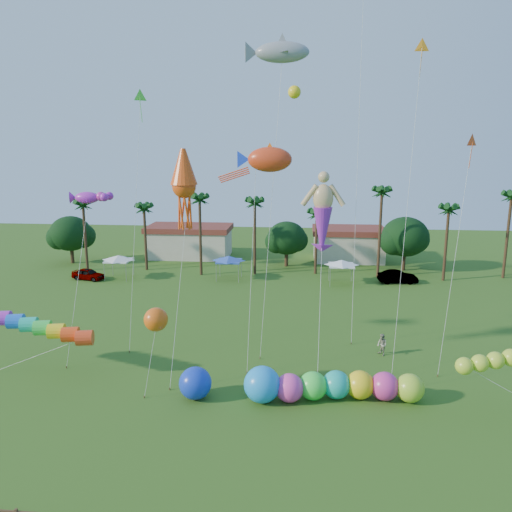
# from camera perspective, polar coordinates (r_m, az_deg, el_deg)

# --- Properties ---
(ground) EXTENTS (160.00, 160.00, 0.00)m
(ground) POSITION_cam_1_polar(r_m,az_deg,el_deg) (29.05, -2.00, -22.06)
(ground) COLOR #285116
(ground) RESTS_ON ground
(tree_line) EXTENTS (69.46, 8.91, 11.00)m
(tree_line) POSITION_cam_1_polar(r_m,az_deg,el_deg) (68.85, 5.63, 2.09)
(tree_line) COLOR #3A2819
(tree_line) RESTS_ON ground
(buildings_row) EXTENTS (35.00, 7.00, 4.00)m
(buildings_row) POSITION_cam_1_polar(r_m,az_deg,el_deg) (75.43, 0.52, 1.28)
(buildings_row) COLOR beige
(buildings_row) RESTS_ON ground
(tent_row) EXTENTS (31.00, 4.00, 0.60)m
(tent_row) POSITION_cam_1_polar(r_m,az_deg,el_deg) (62.32, -3.21, -0.38)
(tent_row) COLOR white
(tent_row) RESTS_ON ground
(car_a) EXTENTS (4.50, 2.62, 1.44)m
(car_a) POSITION_cam_1_polar(r_m,az_deg,el_deg) (66.66, -18.64, -1.97)
(car_a) COLOR #4C4C54
(car_a) RESTS_ON ground
(car_b) EXTENTS (4.88, 2.05, 1.57)m
(car_b) POSITION_cam_1_polar(r_m,az_deg,el_deg) (64.05, 15.90, -2.30)
(car_b) COLOR #4C4C54
(car_b) RESTS_ON ground
(spectator_b) EXTENTS (1.01, 1.08, 1.77)m
(spectator_b) POSITION_cam_1_polar(r_m,az_deg,el_deg) (41.94, 14.20, -9.81)
(spectator_b) COLOR gray
(spectator_b) RESTS_ON ground
(caterpillar_inflatable) EXTENTS (11.94, 3.36, 2.42)m
(caterpillar_inflatable) POSITION_cam_1_polar(r_m,az_deg,el_deg) (34.30, 8.07, -14.47)
(caterpillar_inflatable) COLOR #F841AE
(caterpillar_inflatable) RESTS_ON ground
(blue_ball) EXTENTS (2.18, 2.18, 2.18)m
(blue_ball) POSITION_cam_1_polar(r_m,az_deg,el_deg) (34.40, -6.95, -14.22)
(blue_ball) COLOR #1637CD
(blue_ball) RESTS_ON ground
(rainbow_tube) EXTENTS (9.53, 1.24, 3.66)m
(rainbow_tube) POSITION_cam_1_polar(r_m,az_deg,el_deg) (38.94, -21.75, -8.58)
(rainbow_tube) COLOR #EF401A
(rainbow_tube) RESTS_ON ground
(green_worm) EXTENTS (9.09, 2.32, 4.01)m
(green_worm) POSITION_cam_1_polar(r_m,az_deg,el_deg) (33.60, 22.70, -11.52)
(green_worm) COLOR #B2D62F
(green_worm) RESTS_ON ground
(orange_ball_kite) EXTENTS (1.91, 1.79, 6.28)m
(orange_ball_kite) POSITION_cam_1_polar(r_m,az_deg,el_deg) (33.20, -11.37, -7.13)
(orange_ball_kite) COLOR #E75A12
(orange_ball_kite) RESTS_ON ground
(merman_kite) EXTENTS (2.65, 5.13, 14.27)m
(merman_kite) POSITION_cam_1_polar(r_m,az_deg,el_deg) (36.01, 7.63, 4.37)
(merman_kite) COLOR tan
(merman_kite) RESTS_ON ground
(fish_kite) EXTENTS (5.32, 5.86, 16.57)m
(fish_kite) POSITION_cam_1_polar(r_m,az_deg,el_deg) (38.56, 1.58, 10.96)
(fish_kite) COLOR red
(fish_kite) RESTS_ON ground
(shark_kite) EXTENTS (6.12, 7.53, 24.84)m
(shark_kite) POSITION_cam_1_polar(r_m,az_deg,el_deg) (42.84, 3.01, 22.23)
(shark_kite) COLOR gray
(shark_kite) RESTS_ON ground
(squid_kite) EXTENTS (2.00, 4.38, 16.45)m
(squid_kite) POSITION_cam_1_polar(r_m,az_deg,el_deg) (35.42, -8.22, 7.89)
(squid_kite) COLOR #E64912
(squid_kite) RESTS_ON ground
(lobster_kite) EXTENTS (3.67, 4.51, 13.29)m
(lobster_kite) POSITION_cam_1_polar(r_m,az_deg,el_deg) (40.51, -18.73, 6.33)
(lobster_kite) COLOR #B426C1
(lobster_kite) RESTS_ON ground
(delta_kite_red) EXTENTS (2.56, 3.70, 17.39)m
(delta_kite_red) POSITION_cam_1_polar(r_m,az_deg,el_deg) (39.87, 23.40, 11.47)
(delta_kite_red) COLOR #EC4E1A
(delta_kite_red) RESTS_ON ground
(delta_kite_yellow) EXTENTS (1.86, 3.27, 23.35)m
(delta_kite_yellow) POSITION_cam_1_polar(r_m,az_deg,el_deg) (36.48, 18.35, 20.89)
(delta_kite_yellow) COLOR orange
(delta_kite_yellow) RESTS_ON ground
(delta_kite_green) EXTENTS (1.15, 5.22, 21.11)m
(delta_kite_green) POSITION_cam_1_polar(r_m,az_deg,el_deg) (43.93, -13.11, 16.87)
(delta_kite_green) COLOR #4DE836
(delta_kite_green) RESTS_ON ground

